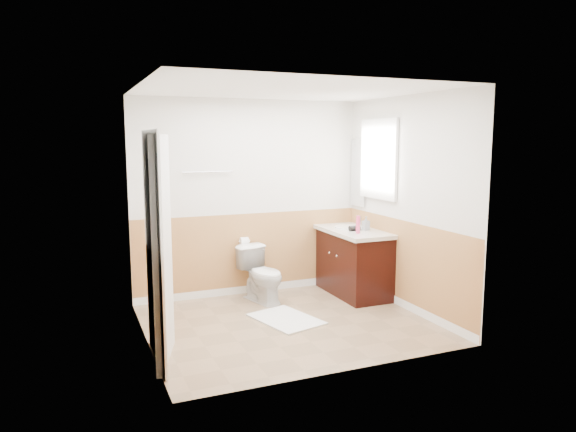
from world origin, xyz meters
name	(u,v)px	position (x,y,z in m)	size (l,w,h in m)	color
floor	(288,323)	(0.00, 0.00, 0.00)	(3.00, 3.00, 0.00)	#8C7051
ceiling	(288,90)	(0.00, 0.00, 2.50)	(3.00, 3.00, 0.00)	white
wall_back	(249,198)	(0.00, 1.30, 1.25)	(3.00, 3.00, 0.00)	silver
wall_front	(348,229)	(0.00, -1.30, 1.25)	(3.00, 3.00, 0.00)	silver
wall_left	(143,218)	(-1.50, 0.00, 1.25)	(3.00, 3.00, 0.00)	silver
wall_right	(407,204)	(1.50, 0.00, 1.25)	(3.00, 3.00, 0.00)	silver
wainscot_back	(250,255)	(0.00, 1.29, 0.50)	(3.00, 3.00, 0.00)	tan
wainscot_front	(346,315)	(0.00, -1.29, 0.50)	(3.00, 3.00, 0.00)	tan
wainscot_left	(148,294)	(-1.49, 0.00, 0.50)	(2.60, 2.60, 0.00)	tan
wainscot_right	(404,266)	(1.49, 0.00, 0.50)	(2.60, 2.60, 0.00)	tan
toilet	(262,274)	(0.02, 0.88, 0.34)	(0.38, 0.67, 0.68)	white
bath_mat	(286,319)	(0.02, 0.11, 0.01)	(0.55, 0.80, 0.02)	silver
vanity_cabinet	(354,264)	(1.21, 0.71, 0.40)	(0.55, 1.10, 0.80)	black
vanity_knob_left	(337,256)	(0.91, 0.61, 0.55)	(0.03, 0.03, 0.03)	silver
vanity_knob_right	(330,253)	(0.91, 0.81, 0.55)	(0.03, 0.03, 0.03)	silver
countertop	(354,232)	(1.20, 0.71, 0.83)	(0.60, 1.15, 0.05)	beige
sink_basin	(349,227)	(1.21, 0.86, 0.86)	(0.36, 0.36, 0.02)	white
faucet	(361,222)	(1.39, 0.86, 0.92)	(0.02, 0.02, 0.14)	#B8B8BF
lotion_bottle	(358,225)	(1.11, 0.45, 0.96)	(0.05, 0.05, 0.22)	#EA3C70
soap_dispenser	(366,223)	(1.33, 0.63, 0.94)	(0.08, 0.08, 0.17)	gray
hair_dryer_body	(354,228)	(1.16, 0.62, 0.89)	(0.07, 0.07, 0.14)	black
hair_dryer_handle	(351,230)	(1.13, 0.64, 0.86)	(0.03, 0.03, 0.07)	black
mirror_panel	(358,173)	(1.48, 1.10, 1.55)	(0.02, 0.35, 0.90)	silver
window_frame	(378,159)	(1.47, 0.59, 1.75)	(0.04, 0.80, 1.00)	white
window_glass	(380,159)	(1.49, 0.59, 1.75)	(0.01, 0.70, 0.90)	white
door	(163,250)	(-1.40, -0.45, 1.02)	(0.05, 0.80, 2.04)	white
door_frame	(154,250)	(-1.48, -0.45, 1.03)	(0.02, 0.92, 2.10)	white
door_knob	(163,250)	(-1.34, -0.12, 0.95)	(0.06, 0.06, 0.06)	silver
towel_bar	(208,172)	(-0.55, 1.25, 1.60)	(0.02, 0.02, 0.62)	silver
tp_holder_bar	(244,242)	(-0.10, 1.23, 0.70)	(0.02, 0.02, 0.14)	silver
tp_roll	(244,242)	(-0.10, 1.23, 0.70)	(0.11, 0.11, 0.10)	white
tp_sheet	(244,250)	(-0.10, 1.23, 0.59)	(0.10, 0.01, 0.16)	white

